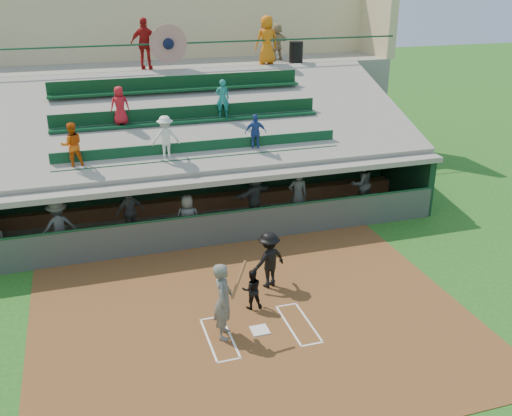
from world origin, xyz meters
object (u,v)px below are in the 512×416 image
object	(u,v)px
catcher	(252,289)
batter_at_plate	(223,301)
trash_bin	(296,52)
home_plate	(260,330)

from	to	relation	value
catcher	batter_at_plate	bearing A→B (deg)	48.91
catcher	trash_bin	xyz separation A→B (m)	(5.39, 11.15, 4.47)
catcher	trash_bin	world-z (taller)	trash_bin
home_plate	catcher	size ratio (longest dim) A/B	0.39
batter_at_plate	catcher	distance (m)	1.48
catcher	trash_bin	bearing A→B (deg)	-111.72
home_plate	trash_bin	world-z (taller)	trash_bin
batter_at_plate	catcher	size ratio (longest dim) A/B	1.77
batter_at_plate	home_plate	bearing A→B (deg)	-4.78
batter_at_plate	catcher	bearing A→B (deg)	44.81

